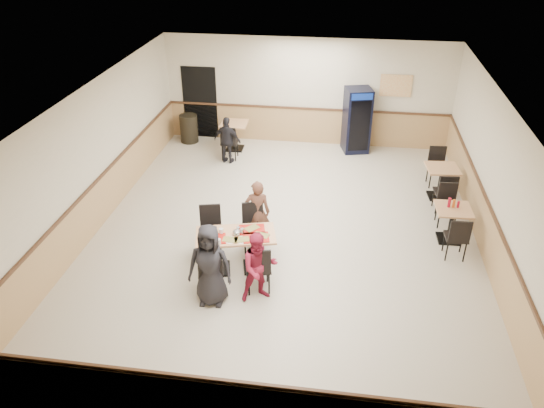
% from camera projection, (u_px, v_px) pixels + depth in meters
% --- Properties ---
extents(ground, '(10.00, 10.00, 0.00)m').
position_uv_depth(ground, '(285.00, 234.00, 11.23)').
color(ground, beige).
rests_on(ground, ground).
extents(room_shell, '(10.00, 10.00, 10.00)m').
position_uv_depth(room_shell, '(370.00, 163.00, 12.91)').
color(room_shell, silver).
rests_on(room_shell, ground).
extents(main_table, '(1.60, 1.06, 0.78)m').
position_uv_depth(main_table, '(236.00, 246.00, 9.90)').
color(main_table, black).
rests_on(main_table, ground).
extents(main_chairs, '(1.67, 1.98, 0.99)m').
position_uv_depth(main_chairs, '(233.00, 247.00, 9.91)').
color(main_chairs, black).
rests_on(main_chairs, ground).
extents(diner_woman_left, '(0.77, 0.51, 1.54)m').
position_uv_depth(diner_woman_left, '(210.00, 265.00, 8.97)').
color(diner_woman_left, black).
rests_on(diner_woman_left, ground).
extents(diner_woman_right, '(0.80, 0.72, 1.33)m').
position_uv_depth(diner_woman_right, '(259.00, 267.00, 9.09)').
color(diner_woman_right, maroon).
rests_on(diner_woman_right, ground).
extents(diner_man_opposite, '(0.55, 0.39, 1.40)m').
position_uv_depth(diner_man_opposite, '(257.00, 212.00, 10.62)').
color(diner_man_opposite, brown).
rests_on(diner_man_opposite, ground).
extents(lone_diner, '(0.79, 0.45, 1.27)m').
position_uv_depth(lone_diner, '(227.00, 140.00, 14.00)').
color(lone_diner, black).
rests_on(lone_diner, ground).
extents(tabletop_clutter, '(1.31, 0.87, 0.12)m').
position_uv_depth(tabletop_clutter, '(239.00, 235.00, 9.71)').
color(tabletop_clutter, '#B7140C').
rests_on(tabletop_clutter, main_table).
extents(side_table_near, '(0.72, 0.72, 0.75)m').
position_uv_depth(side_table_near, '(452.00, 219.00, 10.79)').
color(side_table_near, black).
rests_on(side_table_near, ground).
extents(side_table_near_chair_south, '(0.45, 0.45, 0.95)m').
position_uv_depth(side_table_near_chair_south, '(456.00, 236.00, 10.28)').
color(side_table_near_chair_south, black).
rests_on(side_table_near_chair_south, ground).
extents(side_table_near_chair_north, '(0.45, 0.45, 0.95)m').
position_uv_depth(side_table_near_chair_north, '(447.00, 206.00, 11.32)').
color(side_table_near_chair_north, black).
rests_on(side_table_near_chair_north, ground).
extents(side_table_far, '(0.79, 0.79, 0.78)m').
position_uv_depth(side_table_far, '(441.00, 178.00, 12.37)').
color(side_table_far, black).
rests_on(side_table_far, ground).
extents(side_table_far_chair_south, '(0.50, 0.50, 0.98)m').
position_uv_depth(side_table_far_chair_south, '(445.00, 191.00, 11.85)').
color(side_table_far_chair_south, black).
rests_on(side_table_far_chair_south, ground).
extents(side_table_far_chair_north, '(0.50, 0.50, 0.98)m').
position_uv_depth(side_table_far_chair_north, '(438.00, 167.00, 12.92)').
color(side_table_far_chair_north, black).
rests_on(side_table_far_chair_north, ground).
extents(condiment_caddy, '(0.23, 0.06, 0.20)m').
position_uv_depth(condiment_caddy, '(453.00, 203.00, 10.67)').
color(condiment_caddy, '#A20B21').
rests_on(condiment_caddy, side_table_near).
extents(back_table, '(0.75, 0.75, 0.78)m').
position_uv_depth(back_table, '(234.00, 132.00, 14.82)').
color(back_table, black).
rests_on(back_table, ground).
extents(back_table_chair_lone, '(0.47, 0.47, 0.99)m').
position_uv_depth(back_table_chair_lone, '(230.00, 141.00, 14.30)').
color(back_table_chair_lone, black).
rests_on(back_table_chair_lone, ground).
extents(pepsi_cooler, '(0.82, 0.82, 1.79)m').
position_uv_depth(pepsi_cooler, '(357.00, 120.00, 14.56)').
color(pepsi_cooler, black).
rests_on(pepsi_cooler, ground).
extents(trash_bin, '(0.51, 0.51, 0.81)m').
position_uv_depth(trash_bin, '(189.00, 128.00, 15.36)').
color(trash_bin, black).
rests_on(trash_bin, ground).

